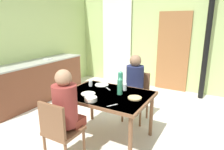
{
  "coord_description": "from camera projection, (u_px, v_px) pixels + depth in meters",
  "views": [
    {
      "loc": [
        1.84,
        -2.55,
        1.76
      ],
      "look_at": [
        0.43,
        -0.03,
        0.98
      ],
      "focal_mm": 31.98,
      "sensor_mm": 36.0,
      "label": 1
    }
  ],
  "objects": [
    {
      "name": "door_wooden",
      "position": [
        173.0,
        52.0,
        5.08
      ],
      "size": [
        0.8,
        0.05,
        2.0
      ],
      "primitive_type": "cube",
      "color": "#965F36",
      "rests_on": "ground_plane"
    },
    {
      "name": "water_bottle_green_far",
      "position": [
        120.0,
        80.0,
        3.12
      ],
      "size": [
        0.08,
        0.08,
        0.3
      ],
      "color": "#318E6D",
      "rests_on": "dining_table"
    },
    {
      "name": "person_near_diner",
      "position": [
        66.0,
        104.0,
        2.43
      ],
      "size": [
        0.3,
        0.37,
        0.77
      ],
      "color": "maroon",
      "rests_on": "ground_plane"
    },
    {
      "name": "chair_near_diner",
      "position": [
        59.0,
        130.0,
        2.39
      ],
      "size": [
        0.4,
        0.4,
        0.87
      ],
      "color": "brown",
      "rests_on": "ground_plane"
    },
    {
      "name": "serving_bowl_center",
      "position": [
        91.0,
        99.0,
        2.66
      ],
      "size": [
        0.17,
        0.17,
        0.05
      ],
      "primitive_type": "cylinder",
      "color": "white",
      "rests_on": "dining_table"
    },
    {
      "name": "wall_left",
      "position": [
        33.0,
        36.0,
        4.66
      ],
      "size": [
        0.1,
        4.05,
        2.85
      ],
      "primitive_type": "cube",
      "color": "#AFC87D",
      "rests_on": "ground_plane"
    },
    {
      "name": "curtain_panel",
      "position": [
        117.0,
        41.0,
        5.78
      ],
      "size": [
        0.9,
        0.03,
        2.4
      ],
      "primitive_type": "cube",
      "color": "white",
      "rests_on": "ground_plane"
    },
    {
      "name": "bread_plate_sliced",
      "position": [
        135.0,
        98.0,
        2.75
      ],
      "size": [
        0.19,
        0.19,
        0.02
      ],
      "primitive_type": "cylinder",
      "color": "#DBB77A",
      "rests_on": "dining_table"
    },
    {
      "name": "dining_table",
      "position": [
        107.0,
        98.0,
        2.95
      ],
      "size": [
        1.27,
        0.93,
        0.73
      ],
      "color": "brown",
      "rests_on": "ground_plane"
    },
    {
      "name": "stove_pipe_column",
      "position": [
        208.0,
        37.0,
        4.37
      ],
      "size": [
        0.12,
        0.12,
        2.85
      ],
      "primitive_type": "cylinder",
      "color": "black",
      "rests_on": "ground_plane"
    },
    {
      "name": "drinking_glass_by_near_diner",
      "position": [
        125.0,
        87.0,
        3.07
      ],
      "size": [
        0.06,
        0.06,
        0.1
      ],
      "primitive_type": "cylinder",
      "color": "silver",
      "rests_on": "dining_table"
    },
    {
      "name": "water_bottle_green_near",
      "position": [
        120.0,
        86.0,
        2.88
      ],
      "size": [
        0.08,
        0.08,
        0.26
      ],
      "color": "#358A64",
      "rests_on": "dining_table"
    },
    {
      "name": "cutlery_fork_near",
      "position": [
        108.0,
        89.0,
        3.14
      ],
      "size": [
        0.13,
        0.1,
        0.0
      ],
      "primitive_type": "cube",
      "rotation": [
        0.0,
        0.0,
        5.69
      ],
      "color": "silver",
      "rests_on": "dining_table"
    },
    {
      "name": "person_far_diner",
      "position": [
        135.0,
        80.0,
        3.43
      ],
      "size": [
        0.3,
        0.37,
        0.77
      ],
      "rotation": [
        0.0,
        0.0,
        3.14
      ],
      "color": "#211944",
      "rests_on": "ground_plane"
    },
    {
      "name": "cutlery_knife_near",
      "position": [
        112.0,
        105.0,
        2.52
      ],
      "size": [
        0.09,
        0.14,
        0.0
      ],
      "primitive_type": "cube",
      "rotation": [
        0.0,
        0.0,
        4.17
      ],
      "color": "silver",
      "rests_on": "dining_table"
    },
    {
      "name": "dinner_plate_near_left",
      "position": [
        102.0,
        85.0,
        3.33
      ],
      "size": [
        0.23,
        0.23,
        0.01
      ],
      "primitive_type": "cylinder",
      "color": "white",
      "rests_on": "dining_table"
    },
    {
      "name": "ground_plane",
      "position": [
        92.0,
        126.0,
        3.48
      ],
      "size": [
        7.02,
        7.02,
        0.0
      ],
      "primitive_type": "plane",
      "color": "silver"
    },
    {
      "name": "drinking_glass_by_far_diner",
      "position": [
        91.0,
        83.0,
        3.27
      ],
      "size": [
        0.06,
        0.06,
        0.09
      ],
      "primitive_type": "cylinder",
      "color": "silver",
      "rests_on": "dining_table"
    },
    {
      "name": "chair_far_diner",
      "position": [
        137.0,
        93.0,
        3.62
      ],
      "size": [
        0.4,
        0.4,
        0.87
      ],
      "rotation": [
        0.0,
        0.0,
        3.14
      ],
      "color": "brown",
      "rests_on": "ground_plane"
    },
    {
      "name": "wall_back",
      "position": [
        148.0,
        34.0,
        5.38
      ],
      "size": [
        4.38,
        0.1,
        2.85
      ],
      "primitive_type": "cube",
      "color": "#B0C67A",
      "rests_on": "ground_plane"
    },
    {
      "name": "kitchen_counter",
      "position": [
        38.0,
        81.0,
        4.53
      ],
      "size": [
        0.61,
        2.43,
        0.91
      ],
      "color": "brown",
      "rests_on": "ground_plane"
    },
    {
      "name": "dinner_plate_near_right",
      "position": [
        88.0,
        94.0,
        2.92
      ],
      "size": [
        0.21,
        0.21,
        0.01
      ],
      "primitive_type": "cylinder",
      "color": "white",
      "rests_on": "dining_table"
    }
  ]
}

